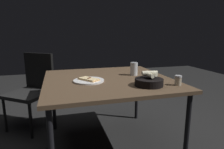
{
  "coord_description": "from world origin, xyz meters",
  "views": [
    {
      "loc": [
        -0.45,
        -1.73,
        1.13
      ],
      "look_at": [
        0.04,
        -0.01,
        0.74
      ],
      "focal_mm": 30.81,
      "sensor_mm": 36.0,
      "label": 1
    }
  ],
  "objects_px": {
    "dining_table": "(108,83)",
    "beer_glass": "(134,70)",
    "pepper_shaker": "(178,81)",
    "bread_basket": "(149,81)",
    "pizza_plate": "(89,80)",
    "chair_near": "(33,86)"
  },
  "relations": [
    {
      "from": "pepper_shaker",
      "to": "dining_table",
      "type": "bearing_deg",
      "value": 141.45
    },
    {
      "from": "bread_basket",
      "to": "beer_glass",
      "type": "distance_m",
      "value": 0.41
    },
    {
      "from": "dining_table",
      "to": "bread_basket",
      "type": "distance_m",
      "value": 0.44
    },
    {
      "from": "dining_table",
      "to": "beer_glass",
      "type": "distance_m",
      "value": 0.32
    },
    {
      "from": "bread_basket",
      "to": "beer_glass",
      "type": "xyz_separation_m",
      "value": [
        0.03,
        0.41,
        0.02
      ]
    },
    {
      "from": "beer_glass",
      "to": "chair_near",
      "type": "relative_size",
      "value": 0.15
    },
    {
      "from": "pizza_plate",
      "to": "chair_near",
      "type": "height_order",
      "value": "chair_near"
    },
    {
      "from": "pizza_plate",
      "to": "pepper_shaker",
      "type": "xyz_separation_m",
      "value": [
        0.69,
        -0.33,
        0.03
      ]
    },
    {
      "from": "pizza_plate",
      "to": "bread_basket",
      "type": "height_order",
      "value": "bread_basket"
    },
    {
      "from": "pizza_plate",
      "to": "bread_basket",
      "type": "xyz_separation_m",
      "value": [
        0.46,
        -0.28,
        0.03
      ]
    },
    {
      "from": "beer_glass",
      "to": "pepper_shaker",
      "type": "xyz_separation_m",
      "value": [
        0.2,
        -0.47,
        -0.02
      ]
    },
    {
      "from": "pepper_shaker",
      "to": "chair_near",
      "type": "height_order",
      "value": "chair_near"
    },
    {
      "from": "dining_table",
      "to": "bread_basket",
      "type": "height_order",
      "value": "bread_basket"
    },
    {
      "from": "beer_glass",
      "to": "chair_near",
      "type": "xyz_separation_m",
      "value": [
        -1.05,
        0.61,
        -0.25
      ]
    },
    {
      "from": "dining_table",
      "to": "pizza_plate",
      "type": "bearing_deg",
      "value": -162.85
    },
    {
      "from": "chair_near",
      "to": "dining_table",
      "type": "bearing_deg",
      "value": -42.34
    },
    {
      "from": "pepper_shaker",
      "to": "bread_basket",
      "type": "bearing_deg",
      "value": 166.18
    },
    {
      "from": "dining_table",
      "to": "bread_basket",
      "type": "xyz_separation_m",
      "value": [
        0.26,
        -0.34,
        0.09
      ]
    },
    {
      "from": "pepper_shaker",
      "to": "pizza_plate",
      "type": "bearing_deg",
      "value": 154.13
    },
    {
      "from": "pizza_plate",
      "to": "chair_near",
      "type": "bearing_deg",
      "value": 126.8
    },
    {
      "from": "dining_table",
      "to": "chair_near",
      "type": "relative_size",
      "value": 1.32
    },
    {
      "from": "dining_table",
      "to": "pizza_plate",
      "type": "xyz_separation_m",
      "value": [
        -0.19,
        -0.06,
        0.06
      ]
    }
  ]
}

